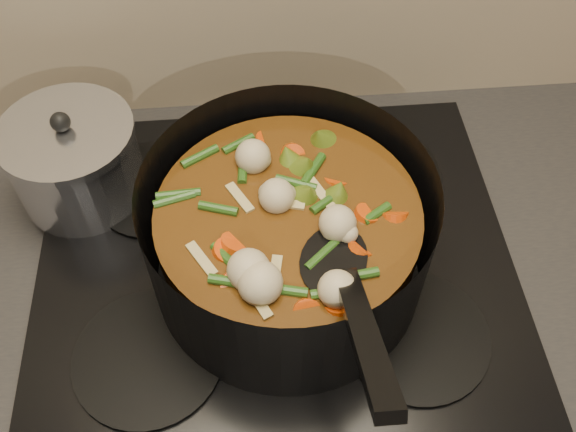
{
  "coord_description": "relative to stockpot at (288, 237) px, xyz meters",
  "views": [
    {
      "loc": [
        -0.02,
        1.46,
        1.64
      ],
      "look_at": [
        0.01,
        1.91,
        1.05
      ],
      "focal_mm": 40.0,
      "sensor_mm": 36.0,
      "label": 1
    }
  ],
  "objects": [
    {
      "name": "saucepan",
      "position": [
        -0.28,
        0.16,
        -0.02
      ],
      "size": [
        0.18,
        0.18,
        0.15
      ],
      "rotation": [
        0.0,
        0.0,
        0.3
      ],
      "color": "silver",
      "rests_on": "stovetop"
    },
    {
      "name": "stockpot",
      "position": [
        0.0,
        0.0,
        0.0
      ],
      "size": [
        0.4,
        0.49,
        0.25
      ],
      "rotation": [
        0.0,
        0.0,
        -0.2
      ],
      "color": "black",
      "rests_on": "stovetop"
    },
    {
      "name": "stovetop",
      "position": [
        -0.02,
        0.02,
        -0.09
      ],
      "size": [
        0.62,
        0.54,
        0.03
      ],
      "color": "black",
      "rests_on": "counter"
    },
    {
      "name": "counter",
      "position": [
        -0.02,
        0.02,
        -0.55
      ],
      "size": [
        2.64,
        0.64,
        0.91
      ],
      "color": "brown",
      "rests_on": "ground"
    }
  ]
}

